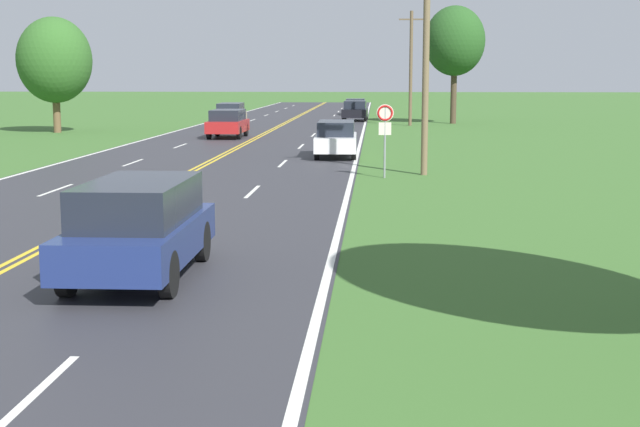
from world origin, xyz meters
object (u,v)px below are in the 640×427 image
at_px(car_champagne_suv_mid_far, 231,115).
at_px(car_white_van_approaching, 336,138).
at_px(car_red_suv_mid_near, 228,123).
at_px(car_dark_blue_suv_nearest, 139,226).
at_px(car_black_sedan_receding, 355,111).
at_px(traffic_sign, 385,123).
at_px(tree_behind_sign, 54,60).
at_px(tree_left_verge, 455,41).
at_px(car_silver_sedan_distant, 355,107).

bearing_deg(car_champagne_suv_mid_far, car_white_van_approaching, -161.18).
relative_size(car_white_van_approaching, car_red_suv_mid_near, 1.05).
relative_size(car_dark_blue_suv_nearest, car_champagne_suv_mid_far, 0.95).
bearing_deg(car_black_sedan_receding, traffic_sign, 4.23).
height_order(tree_behind_sign, car_white_van_approaching, tree_behind_sign).
height_order(tree_left_verge, car_black_sedan_receding, tree_left_verge).
bearing_deg(car_dark_blue_suv_nearest, tree_left_verge, 168.92).
xyz_separation_m(traffic_sign, car_dark_blue_suv_nearest, (-4.49, -16.01, -1.02)).
xyz_separation_m(tree_left_verge, car_silver_sedan_distant, (-7.75, 14.92, -5.38)).
distance_m(car_red_suv_mid_near, car_black_sedan_receding, 21.48).
xyz_separation_m(traffic_sign, car_white_van_approaching, (-2.08, 8.13, -1.10)).
relative_size(tree_left_verge, car_white_van_approaching, 1.92).
relative_size(traffic_sign, car_black_sedan_receding, 0.61).
distance_m(traffic_sign, tree_left_verge, 37.48).
bearing_deg(car_red_suv_mid_near, car_white_van_approaching, -150.12).
xyz_separation_m(tree_behind_sign, car_red_suv_mid_near, (11.69, -4.26, -3.66)).
bearing_deg(tree_left_verge, car_champagne_suv_mid_far, -152.08).
bearing_deg(car_silver_sedan_distant, tree_behind_sign, -33.53).
height_order(traffic_sign, tree_left_verge, tree_left_verge).
distance_m(traffic_sign, car_champagne_suv_mid_far, 30.32).
xyz_separation_m(car_dark_blue_suv_nearest, car_silver_sedan_distant, (2.23, 67.77, -0.18)).
xyz_separation_m(tree_left_verge, tree_behind_sign, (-26.11, -12.47, -1.59)).
bearing_deg(car_white_van_approaching, car_silver_sedan_distant, 179.06).
bearing_deg(car_red_suv_mid_near, car_champagne_suv_mid_far, 8.22).
bearing_deg(car_red_suv_mid_near, tree_behind_sign, 70.09).
relative_size(car_white_van_approaching, car_black_sedan_receding, 1.07).
relative_size(tree_behind_sign, car_black_sedan_receding, 1.70).
relative_size(car_red_suv_mid_near, car_champagne_suv_mid_far, 0.87).
relative_size(tree_left_verge, car_dark_blue_suv_nearest, 1.86).
distance_m(tree_behind_sign, car_dark_blue_suv_nearest, 43.63).
xyz_separation_m(traffic_sign, car_champagne_suv_mid_far, (-10.14, 28.56, -1.01)).
height_order(tree_left_verge, tree_behind_sign, tree_left_verge).
distance_m(car_red_suv_mid_near, car_champagne_suv_mid_far, 8.53).
xyz_separation_m(car_white_van_approaching, car_silver_sedan_distant, (-0.18, 43.63, -0.10)).
distance_m(tree_behind_sign, car_silver_sedan_distant, 33.19).
bearing_deg(car_champagne_suv_mid_far, car_black_sedan_receding, -37.02).
bearing_deg(car_champagne_suv_mid_far, traffic_sign, -163.16).
xyz_separation_m(car_dark_blue_suv_nearest, car_white_van_approaching, (2.41, 24.14, -0.08)).
height_order(car_white_van_approaching, car_red_suv_mid_near, car_red_suv_mid_near).
bearing_deg(tree_behind_sign, car_dark_blue_suv_nearest, -68.23).
height_order(traffic_sign, car_champagne_suv_mid_far, traffic_sign).
bearing_deg(tree_behind_sign, car_white_van_approaching, -41.21).
height_order(traffic_sign, car_silver_sedan_distant, traffic_sign).
xyz_separation_m(car_dark_blue_suv_nearest, car_black_sedan_receding, (2.47, 56.46, -0.12)).
xyz_separation_m(traffic_sign, tree_behind_sign, (-20.62, 24.37, 2.59)).
xyz_separation_m(tree_left_verge, car_black_sedan_receding, (-7.51, 3.61, -5.31)).
bearing_deg(tree_left_verge, car_red_suv_mid_near, -130.77).
bearing_deg(car_silver_sedan_distant, car_red_suv_mid_near, -11.60).
relative_size(traffic_sign, tree_left_verge, 0.30).
distance_m(tree_behind_sign, car_white_van_approaching, 24.92).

